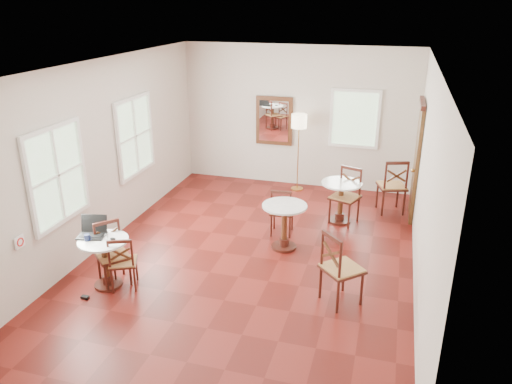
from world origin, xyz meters
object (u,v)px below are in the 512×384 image
chair_mid_a (282,211)px  chair_back_b (346,196)px  water_glass (106,237)px  power_adapter (85,297)px  navy_mug (87,237)px  mouse (113,239)px  chair_near_b (112,254)px  chair_mid_b (340,268)px  cafe_table_back (341,198)px  laptop (93,230)px  floor_lamp (299,126)px  cafe_table_mid (284,222)px  chair_near_a (123,262)px  cafe_table_near (105,257)px  chair_back_a (392,186)px

chair_mid_a → chair_back_b: size_ratio=0.84×
water_glass → power_adapter: (-0.18, -0.40, -0.76)m
navy_mug → chair_back_b: bearing=45.1°
chair_mid_a → mouse: bearing=45.8°
chair_near_b → chair_mid_b: size_ratio=0.88×
cafe_table_back → chair_mid_b: bearing=-83.3°
laptop → navy_mug: laptop is taller
chair_mid_a → floor_lamp: 2.42m
chair_near_b → water_glass: size_ratio=10.03×
cafe_table_mid → chair_mid_b: 1.70m
chair_mid_a → power_adapter: chair_mid_a is taller
chair_mid_b → power_adapter: bearing=61.0°
cafe_table_back → chair_near_a: (-2.67, -3.10, -0.07)m
cafe_table_back → water_glass: bearing=-132.8°
power_adapter → mouse: bearing=58.1°
chair_mid_b → navy_mug: bearing=55.7°
cafe_table_near → chair_mid_a: chair_mid_a is taller
chair_mid_a → mouse: size_ratio=9.57×
laptop → water_glass: (0.27, -0.10, -0.02)m
chair_back_b → laptop: bearing=-116.7°
cafe_table_mid → navy_mug: size_ratio=6.59×
cafe_table_near → chair_near_b: 0.12m
cafe_table_mid → chair_back_a: size_ratio=0.72×
laptop → cafe_table_back: bearing=31.2°
chair_near_a → chair_mid_b: (2.97, 0.48, 0.11)m
chair_mid_b → chair_back_a: size_ratio=0.97×
chair_back_a → power_adapter: bearing=28.9°
chair_near_b → cafe_table_mid: bearing=-8.9°
chair_near_a → navy_mug: (-0.46, -0.10, 0.37)m
cafe_table_near → power_adapter: bearing=-108.1°
laptop → power_adapter: 0.93m
chair_mid_b → power_adapter: chair_mid_b is taller
chair_near_a → laptop: size_ratio=1.91×
mouse → chair_mid_a: bearing=70.6°
cafe_table_back → chair_mid_a: 1.21m
mouse → power_adapter: (-0.26, -0.42, -0.73)m
chair_mid_a → mouse: 2.98m
chair_near_a → floor_lamp: 4.88m
floor_lamp → mouse: floor_lamp is taller
chair_back_b → mouse: (-2.88, -3.11, 0.24)m
chair_near_b → power_adapter: chair_near_b is taller
floor_lamp → chair_mid_b: bearing=-70.9°
cafe_table_mid → mouse: (-2.04, -1.80, 0.27)m
cafe_table_back → chair_back_a: 1.14m
cafe_table_near → chair_back_a: (3.81, 3.84, 0.08)m
cafe_table_near → mouse: bearing=12.7°
chair_mid_a → cafe_table_near: bearing=44.2°
chair_near_a → mouse: size_ratio=9.12×
cafe_table_mid → chair_near_b: size_ratio=0.84×
chair_mid_b → chair_near_a: bearing=55.3°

